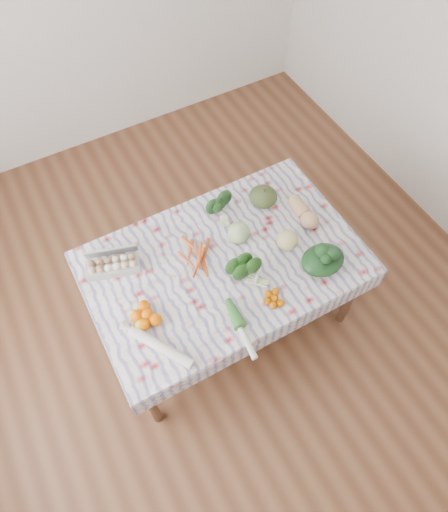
{
  "coord_description": "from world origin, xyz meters",
  "views": [
    {
      "loc": [
        -0.71,
        -1.29,
        3.11
      ],
      "look_at": [
        0.0,
        0.0,
        0.82
      ],
      "focal_mm": 32.0,
      "sensor_mm": 36.0,
      "label": 1
    }
  ],
  "objects": [
    {
      "name": "ground",
      "position": [
        0.0,
        0.0,
        0.0
      ],
      "size": [
        4.5,
        4.5,
        0.0
      ],
      "primitive_type": "plane",
      "color": "brown",
      "rests_on": "ground"
    },
    {
      "name": "dining_table",
      "position": [
        0.0,
        0.0,
        0.68
      ],
      "size": [
        1.6,
        1.0,
        0.75
      ],
      "color": "brown",
      "rests_on": "ground"
    },
    {
      "name": "tablecloth",
      "position": [
        0.0,
        0.0,
        0.76
      ],
      "size": [
        1.66,
        1.06,
        0.01
      ],
      "primitive_type": "cube",
      "color": "silver",
      "rests_on": "dining_table"
    },
    {
      "name": "egg_carton",
      "position": [
        -0.61,
        0.26,
        0.8
      ],
      "size": [
        0.34,
        0.21,
        0.08
      ],
      "primitive_type": "cube",
      "rotation": [
        0.0,
        0.0,
        -0.3
      ],
      "color": "#A5A6A1",
      "rests_on": "tablecloth"
    },
    {
      "name": "carrot_bunch",
      "position": [
        -0.14,
        0.11,
        0.78
      ],
      "size": [
        0.31,
        0.3,
        0.05
      ],
      "primitive_type": "cube",
      "rotation": [
        0.0,
        0.0,
        -0.33
      ],
      "color": "#D3541F",
      "rests_on": "tablecloth"
    },
    {
      "name": "kale_bunch",
      "position": [
        0.16,
        0.31,
        0.82
      ],
      "size": [
        0.17,
        0.15,
        0.13
      ],
      "primitive_type": "ellipsoid",
      "rotation": [
        0.0,
        0.0,
        -0.23
      ],
      "color": "#193D16",
      "rests_on": "tablecloth"
    },
    {
      "name": "kabocha_squash",
      "position": [
        0.45,
        0.28,
        0.82
      ],
      "size": [
        0.21,
        0.21,
        0.12
      ],
      "primitive_type": "ellipsoid",
      "rotation": [
        0.0,
        0.0,
        0.18
      ],
      "color": "#3C4D23",
      "rests_on": "tablecloth"
    },
    {
      "name": "cabbage",
      "position": [
        0.16,
        0.1,
        0.83
      ],
      "size": [
        0.16,
        0.16,
        0.14
      ],
      "primitive_type": "sphere",
      "rotation": [
        0.0,
        0.0,
        0.19
      ],
      "color": "#9DBC78",
      "rests_on": "tablecloth"
    },
    {
      "name": "butternut_squash",
      "position": [
        0.61,
        0.05,
        0.82
      ],
      "size": [
        0.13,
        0.26,
        0.12
      ],
      "primitive_type": "ellipsoid",
      "rotation": [
        0.0,
        0.0,
        -0.06
      ],
      "color": "tan",
      "rests_on": "tablecloth"
    },
    {
      "name": "orange_cluster",
      "position": [
        -0.56,
        -0.12,
        0.8
      ],
      "size": [
        0.27,
        0.27,
        0.08
      ],
      "primitive_type": "cube",
      "rotation": [
        0.0,
        0.0,
        0.22
      ],
      "color": "#FF6A00",
      "rests_on": "tablecloth"
    },
    {
      "name": "broccoli",
      "position": [
        0.06,
        -0.18,
        0.82
      ],
      "size": [
        0.23,
        0.23,
        0.12
      ],
      "primitive_type": "ellipsoid",
      "rotation": [
        0.0,
        0.0,
        0.71
      ],
      "color": "#1E4B15",
      "rests_on": "tablecloth"
    },
    {
      "name": "mandarin_cluster",
      "position": [
        0.13,
        -0.37,
        0.79
      ],
      "size": [
        0.17,
        0.17,
        0.05
      ],
      "primitive_type": "cube",
      "rotation": [
        0.0,
        0.0,
        -0.17
      ],
      "color": "#D16401",
      "rests_on": "tablecloth"
    },
    {
      "name": "grapefruit",
      "position": [
        0.39,
        -0.09,
        0.83
      ],
      "size": [
        0.16,
        0.16,
        0.13
      ],
      "primitive_type": "sphere",
      "rotation": [
        0.0,
        0.0,
        0.28
      ],
      "color": "#D5C875",
      "rests_on": "tablecloth"
    },
    {
      "name": "spinach_bag",
      "position": [
        0.5,
        -0.31,
        0.82
      ],
      "size": [
        0.31,
        0.27,
        0.12
      ],
      "primitive_type": "ellipsoid",
      "rotation": [
        0.0,
        0.0,
        0.2
      ],
      "color": "black",
      "rests_on": "tablecloth"
    },
    {
      "name": "daikon",
      "position": [
        -0.57,
        -0.33,
        0.79
      ],
      "size": [
        0.26,
        0.39,
        0.06
      ],
      "primitive_type": "cylinder",
      "rotation": [
        1.57,
        0.0,
        0.54
      ],
      "color": "silver",
      "rests_on": "tablecloth"
    },
    {
      "name": "leek",
      "position": [
        -0.14,
        -0.45,
        0.78
      ],
      "size": [
        0.07,
        0.36,
        0.04
      ],
      "primitive_type": "cylinder",
      "rotation": [
        1.57,
        0.0,
        -0.1
      ],
      "color": "silver",
      "rests_on": "tablecloth"
    }
  ]
}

